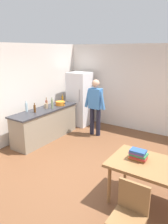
{
  "coord_description": "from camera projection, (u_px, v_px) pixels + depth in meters",
  "views": [
    {
      "loc": [
        2.16,
        -3.48,
        2.54
      ],
      "look_at": [
        -0.8,
        1.0,
        0.96
      ],
      "focal_mm": 34.35,
      "sensor_mm": 36.0,
      "label": 1
    }
  ],
  "objects": [
    {
      "name": "utensil_jar",
      "position": [
        46.0,
        106.0,
        6.16
      ],
      "size": [
        0.11,
        0.11,
        0.32
      ],
      "color": "tan",
      "rests_on": "kitchen_counter"
    },
    {
      "name": "cooking_pot",
      "position": [
        60.0,
        103.0,
        6.49
      ],
      "size": [
        0.4,
        0.28,
        0.12
      ],
      "color": "orange",
      "rests_on": "kitchen_counter"
    },
    {
      "name": "wall_left",
      "position": [
        12.0,
        95.0,
        5.8
      ],
      "size": [
        0.12,
        5.6,
        2.7
      ],
      "primitive_type": "cube",
      "color": "silver",
      "rests_on": "ground_plane"
    },
    {
      "name": "dining_table",
      "position": [
        153.0,
        169.0,
        3.48
      ],
      "size": [
        1.4,
        0.9,
        0.75
      ],
      "color": "olive",
      "rests_on": "ground_plane"
    },
    {
      "name": "bottle_vinegar_tall",
      "position": [
        52.0,
        104.0,
        6.13
      ],
      "size": [
        0.06,
        0.06,
        0.32
      ],
      "color": "gray",
      "rests_on": "kitchen_counter"
    },
    {
      "name": "bottle_oil_amber",
      "position": [
        62.0,
        100.0,
        6.73
      ],
      "size": [
        0.06,
        0.06,
        0.28
      ],
      "color": "#996619",
      "rests_on": "kitchen_counter"
    },
    {
      "name": "refrigerator",
      "position": [
        80.0,
        99.0,
        7.32
      ],
      "size": [
        0.7,
        0.67,
        1.8
      ],
      "color": "white",
      "rests_on": "ground_plane"
    },
    {
      "name": "ground_plane",
      "position": [
        89.0,
        171.0,
        4.65
      ],
      "size": [
        14.0,
        14.0,
        0.0
      ],
      "primitive_type": "plane",
      "color": "brown"
    },
    {
      "name": "wall_back",
      "position": [
        141.0,
        89.0,
        6.67
      ],
      "size": [
        6.4,
        0.12,
        2.7
      ],
      "primitive_type": "cube",
      "color": "silver",
      "rests_on": "ground_plane"
    },
    {
      "name": "kitchen_counter",
      "position": [
        46.0,
        124.0,
        6.21
      ],
      "size": [
        0.64,
        2.2,
        0.9
      ],
      "color": "gray",
      "rests_on": "ground_plane"
    },
    {
      "name": "bottle_water_clear",
      "position": [
        26.0,
        107.0,
        5.81
      ],
      "size": [
        0.07,
        0.07,
        0.3
      ],
      "color": "silver",
      "rests_on": "kitchen_counter"
    },
    {
      "name": "book_stack",
      "position": [
        138.0,
        155.0,
        3.59
      ],
      "size": [
        0.3,
        0.22,
        0.18
      ],
      "color": "orange",
      "rests_on": "dining_table"
    },
    {
      "name": "person",
      "position": [
        95.0,
        104.0,
        6.35
      ],
      "size": [
        0.7,
        0.22,
        1.7
      ],
      "color": "#1E1E2D",
      "rests_on": "ground_plane"
    },
    {
      "name": "chair",
      "position": [
        130.0,
        212.0,
        2.74
      ],
      "size": [
        0.42,
        0.42,
        0.91
      ],
      "rotation": [
        0.0,
        0.0,
        -0.08
      ],
      "color": "olive",
      "rests_on": "ground_plane"
    },
    {
      "name": "bottle_beer_brown",
      "position": [
        35.0,
        109.0,
        5.74
      ],
      "size": [
        0.06,
        0.06,
        0.26
      ],
      "color": "#5B3314",
      "rests_on": "kitchen_counter"
    },
    {
      "name": "bottle_sauce_red",
      "position": [
        46.0,
        103.0,
        6.35
      ],
      "size": [
        0.06,
        0.06,
        0.24
      ],
      "color": "#B22319",
      "rests_on": "kitchen_counter"
    }
  ]
}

